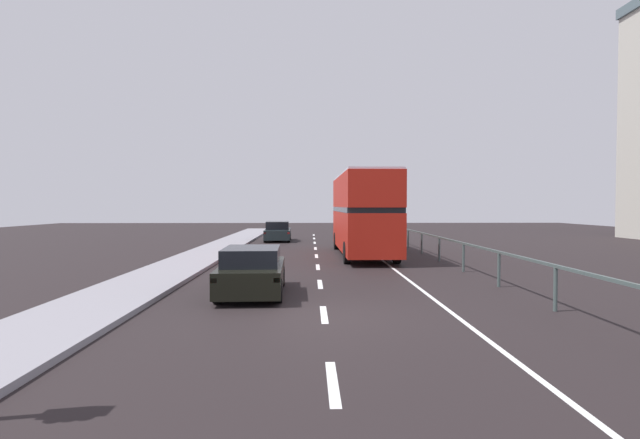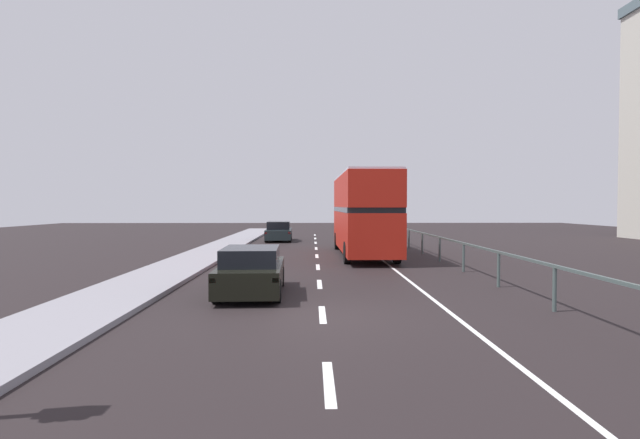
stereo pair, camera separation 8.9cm
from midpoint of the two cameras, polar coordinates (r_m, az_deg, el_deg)
The scene contains 7 objects.
ground_plane at distance 11.56m, azimuth 0.52°, elevation -11.64°, with size 75.16×120.00×0.10m, color black.
near_sidewalk_kerb at distance 12.78m, azimuth -26.87°, elevation -9.99°, with size 2.54×80.00×0.14m, color gray.
lane_paint_markings at distance 20.46m, azimuth 5.43°, elevation -5.65°, with size 3.26×46.00×0.01m.
bridge_side_railing at distance 21.19m, azimuth 15.58°, elevation -2.92°, with size 0.10×42.00×1.16m.
double_decker_bus_red at distance 24.75m, azimuth 5.32°, elevation 0.89°, with size 2.62×10.08×4.24m.
hatchback_car_near at distance 14.16m, azimuth -8.07°, elevation -6.21°, with size 1.93×4.08×1.40m.
sedan_car_ahead at distance 34.99m, azimuth -4.91°, elevation -1.46°, with size 1.98×4.36×1.45m.
Camera 2 is at (-0.25, -11.25, 2.62)m, focal length 26.57 mm.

